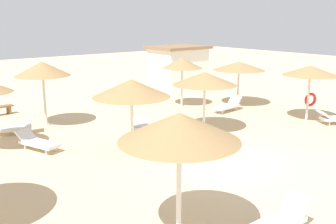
% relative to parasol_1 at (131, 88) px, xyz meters
% --- Properties ---
extents(ground_plane, '(80.00, 80.00, 0.00)m').
position_rel_parasol_1_xyz_m(ground_plane, '(1.93, -2.72, -2.44)').
color(ground_plane, beige).
extents(parasol_1, '(2.88, 2.88, 2.78)m').
position_rel_parasol_1_xyz_m(parasol_1, '(0.00, 0.00, 0.00)').
color(parasol_1, silver).
rests_on(parasol_1, ground).
extents(parasol_2, '(2.67, 2.67, 3.00)m').
position_rel_parasol_1_xyz_m(parasol_2, '(-2.51, -5.75, 0.24)').
color(parasol_2, silver).
rests_on(parasol_2, ground).
extents(parasol_3, '(2.98, 2.98, 2.53)m').
position_rel_parasol_1_xyz_m(parasol_3, '(9.27, 3.04, -0.17)').
color(parasol_3, silver).
rests_on(parasol_3, ground).
extents(parasol_4, '(2.63, 2.63, 2.72)m').
position_rel_parasol_1_xyz_m(parasol_4, '(9.27, -1.48, 0.00)').
color(parasol_4, silver).
rests_on(parasol_4, ground).
extents(parasol_5, '(2.54, 2.54, 3.03)m').
position_rel_parasol_1_xyz_m(parasol_5, '(-1.20, 5.57, 0.24)').
color(parasol_5, silver).
rests_on(parasol_5, ground).
extents(parasol_8, '(2.30, 2.30, 2.75)m').
position_rel_parasol_1_xyz_m(parasol_8, '(6.55, 4.85, 0.01)').
color(parasol_8, silver).
rests_on(parasol_8, ground).
extents(parasol_9, '(2.82, 2.82, 2.66)m').
position_rel_parasol_1_xyz_m(parasol_9, '(4.02, 0.33, -0.07)').
color(parasol_9, silver).
rests_on(parasol_9, ground).
extents(lounger_1, '(1.55, 1.95, 0.69)m').
position_rel_parasol_1_xyz_m(lounger_1, '(1.27, 1.24, -2.13)').
color(lounger_1, white).
rests_on(lounger_1, ground).
extents(lounger_2, '(1.85, 0.65, 0.81)m').
position_rel_parasol_1_xyz_m(lounger_2, '(-0.52, -7.00, -2.12)').
color(lounger_2, white).
rests_on(lounger_2, ground).
extents(lounger_3, '(1.93, 0.86, 0.77)m').
position_rel_parasol_1_xyz_m(lounger_3, '(7.65, 2.29, -2.12)').
color(lounger_3, white).
rests_on(lounger_3, ground).
extents(lounger_4, '(1.97, 1.46, 0.69)m').
position_rel_parasol_1_xyz_m(lounger_4, '(9.78, -2.73, -2.13)').
color(lounger_4, white).
rests_on(lounger_4, ground).
extents(lounger_5, '(1.98, 1.24, 0.75)m').
position_rel_parasol_1_xyz_m(lounger_5, '(-2.81, 5.08, -2.12)').
color(lounger_5, white).
rests_on(lounger_5, ground).
extents(lounger_6, '(1.24, 2.00, 0.69)m').
position_rel_parasol_1_xyz_m(lounger_6, '(-2.78, 2.43, -2.13)').
color(lounger_6, white).
rests_on(lounger_6, ground).
extents(beach_cabana, '(4.06, 3.22, 2.92)m').
position_rel_parasol_1_xyz_m(beach_cabana, '(10.97, 10.54, -0.96)').
color(beach_cabana, white).
rests_on(beach_cabana, ground).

